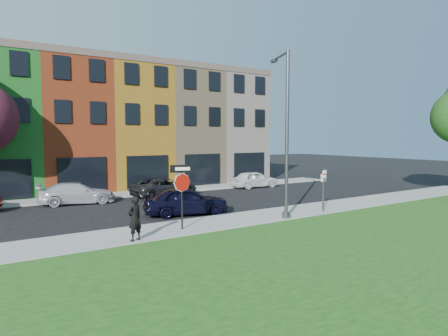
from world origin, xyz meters
TOP-DOWN VIEW (x-y plane):
  - ground at (0.00, 0.00)m, footprint 120.00×120.00m
  - sidewalk_near at (2.00, 3.00)m, footprint 40.00×3.00m
  - sidewalk_far at (-3.00, 15.00)m, footprint 40.00×2.40m
  - rowhouse_block at (-2.50, 21.18)m, footprint 30.00×10.12m
  - stop_sign at (-4.09, 2.61)m, footprint 1.01×0.37m
  - man at (-6.59, 1.90)m, footprint 0.93×0.86m
  - sedan_near at (-2.10, 5.96)m, footprint 4.18×5.52m
  - parked_car_silver at (-6.17, 13.01)m, footprint 3.37×5.29m
  - parked_car_dark at (-0.17, 12.80)m, footprint 3.54×5.47m
  - parked_car_white at (8.29, 13.20)m, footprint 2.07×4.27m
  - street_lamp at (1.57, 2.09)m, footprint 1.19×2.45m
  - parking_sign_a at (4.25, 1.89)m, footprint 0.32×0.09m
  - parking_sign_b at (4.67, 2.33)m, footprint 0.31×0.14m

SIDE VIEW (x-z plane):
  - ground at x=0.00m, z-range 0.00..0.00m
  - sidewalk_near at x=2.00m, z-range 0.00..0.12m
  - sidewalk_far at x=-3.00m, z-range 0.00..0.12m
  - parked_car_dark at x=-0.17m, z-range 0.00..1.35m
  - parked_car_silver at x=-6.17m, z-range 0.00..1.36m
  - parked_car_white at x=8.29m, z-range 0.00..1.40m
  - sedan_near at x=-2.10m, z-range 0.00..1.56m
  - man at x=-6.59m, z-range 0.12..1.90m
  - parking_sign_b at x=4.67m, z-range 0.39..2.53m
  - parking_sign_a at x=4.25m, z-range 0.40..2.84m
  - stop_sign at x=-4.09m, z-range 0.74..3.63m
  - street_lamp at x=1.57m, z-range 0.15..8.59m
  - rowhouse_block at x=-2.50m, z-range -0.01..9.99m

